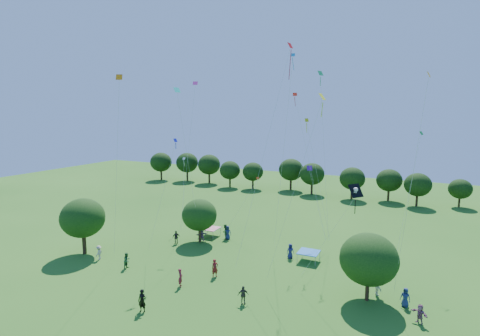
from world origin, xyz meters
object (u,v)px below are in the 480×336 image
object	(u,v)px
near_tree_west	(83,218)
red_high_kite	(280,89)
near_tree_east	(369,259)
pirate_kite	(355,192)
tent_red_stripe	(210,228)
near_tree_north	(199,215)
man_in_black	(142,301)
tent_blue	(309,252)

from	to	relation	value
near_tree_west	red_high_kite	bearing A→B (deg)	18.27
near_tree_east	pirate_kite	distance (m)	6.81
near_tree_west	pirate_kite	bearing A→B (deg)	0.53
tent_red_stripe	pirate_kite	distance (m)	24.66
tent_red_stripe	pirate_kite	xyz separation A→B (m)	(19.91, -11.47, 8.96)
near_tree_north	pirate_kite	bearing A→B (deg)	-24.16
tent_red_stripe	red_high_kite	distance (m)	21.36
tent_red_stripe	man_in_black	size ratio (longest dim) A/B	1.15
tent_blue	near_tree_north	bearing A→B (deg)	179.14
man_in_black	red_high_kite	world-z (taller)	red_high_kite
man_in_black	red_high_kite	xyz separation A→B (m)	(6.59, 14.25, 17.62)
near_tree_north	tent_red_stripe	world-z (taller)	near_tree_north
near_tree_north	near_tree_east	xyz separation A→B (m)	(21.03, -6.47, 0.24)
near_tree_north	pirate_kite	distance (m)	22.81
near_tree_east	red_high_kite	xyz separation A→B (m)	(-9.75, 4.24, 14.84)
pirate_kite	near_tree_north	bearing A→B (deg)	155.84
near_tree_west	pirate_kite	distance (m)	30.42
near_tree_west	near_tree_north	xyz separation A→B (m)	(9.92, 9.23, -0.75)
near_tree_north	tent_blue	size ratio (longest dim) A/B	2.49
near_tree_west	tent_red_stripe	world-z (taller)	near_tree_west
near_tree_north	man_in_black	world-z (taller)	near_tree_north
red_high_kite	near_tree_west	bearing A→B (deg)	-161.73
tent_red_stripe	man_in_black	bearing A→B (deg)	-76.30
near_tree_north	red_high_kite	world-z (taller)	red_high_kite
near_tree_west	red_high_kite	world-z (taller)	red_high_kite
near_tree_west	pirate_kite	xyz separation A→B (m)	(29.87, 0.28, 5.74)
near_tree_north	pirate_kite	xyz separation A→B (m)	(19.96, -8.95, 6.49)
tent_red_stripe	red_high_kite	world-z (taller)	red_high_kite
man_in_black	tent_blue	bearing A→B (deg)	51.50
tent_blue	pirate_kite	world-z (taller)	pirate_kite
near_tree_north	man_in_black	xyz separation A→B (m)	(4.68, -16.48, -2.54)
near_tree_west	tent_red_stripe	xyz separation A→B (m)	(9.96, 11.74, -3.22)
near_tree_north	man_in_black	size ratio (longest dim) A/B	2.87
near_tree_east	pirate_kite	size ratio (longest dim) A/B	0.64
near_tree_west	near_tree_north	size ratio (longest dim) A/B	1.19
tent_blue	man_in_black	distance (m)	18.81
near_tree_west	red_high_kite	size ratio (longest dim) A/B	0.30
pirate_kite	man_in_black	bearing A→B (deg)	-153.77
tent_red_stripe	tent_blue	bearing A→B (deg)	-10.98
tent_blue	red_high_kite	size ratio (longest dim) A/B	0.10
red_high_kite	near_tree_north	bearing A→B (deg)	168.80
near_tree_north	tent_red_stripe	bearing A→B (deg)	88.91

